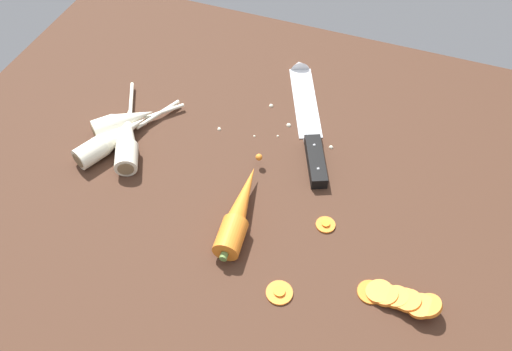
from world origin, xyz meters
TOP-DOWN VIEW (x-y plane):
  - ground_plane at (0.00, 0.00)cm, footprint 120.00×90.00cm
  - chefs_knife at (3.69, 16.41)cm, footprint 16.88×33.19cm
  - whole_carrot at (0.38, -10.56)cm, footprint 5.78×22.00cm
  - parsnip_front at (-27.08, -3.31)cm, footprint 11.41×21.75cm
  - parsnip_mid_left at (-27.45, 1.35)cm, footprint 13.53×14.60cm
  - parsnip_mid_right at (-24.74, -2.01)cm, footprint 12.54×22.10cm
  - carrot_slice_stack at (27.42, -16.36)cm, footprint 12.01×4.89cm
  - carrot_slice_stray_near at (10.77, -21.02)cm, footprint 4.02×4.02cm
  - carrot_slice_stray_mid at (13.83, -6.82)cm, footprint 3.19×3.19cm
  - mince_crumbs at (0.60, 12.80)cm, footprint 21.72×10.27cm

SIDE VIEW (x-z plane):
  - ground_plane at x=0.00cm, z-range -4.00..0.00cm
  - carrot_slice_stray_near at x=10.77cm, z-range 0.01..0.71cm
  - carrot_slice_stray_mid at x=13.83cm, z-range 0.01..0.71cm
  - mince_crumbs at x=0.60cm, z-range -0.05..0.84cm
  - chefs_knife at x=3.69cm, z-range -1.44..2.74cm
  - carrot_slice_stack at x=27.42cm, z-range -0.58..2.99cm
  - parsnip_mid_right at x=-24.74cm, z-range -0.02..3.98cm
  - parsnip_front at x=-27.08cm, z-range -0.02..3.98cm
  - parsnip_mid_left at x=-27.45cm, z-range -0.02..3.98cm
  - whole_carrot at x=0.38cm, z-range 0.00..4.20cm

